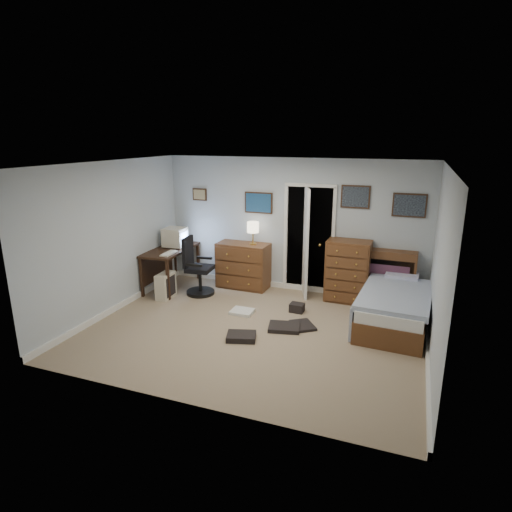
{
  "coord_description": "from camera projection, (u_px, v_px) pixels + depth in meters",
  "views": [
    {
      "loc": [
        2.13,
        -5.6,
        2.88
      ],
      "look_at": [
        -0.08,
        0.3,
        1.1
      ],
      "focal_mm": 30.0,
      "sensor_mm": 36.0,
      "label": 1
    }
  ],
  "objects": [
    {
      "name": "computer_desk",
      "position": [
        167.0,
        257.0,
        8.31
      ],
      "size": [
        0.69,
        1.38,
        0.78
      ],
      "rotation": [
        0.0,
        0.0,
        0.05
      ],
      "color": "#331D11",
      "rests_on": "floor"
    },
    {
      "name": "low_dresser",
      "position": [
        243.0,
        265.0,
        8.33
      ],
      "size": [
        1.01,
        0.53,
        0.88
      ],
      "primitive_type": "cube",
      "rotation": [
        0.0,
        0.0,
        -0.03
      ],
      "color": "brown",
      "rests_on": "floor"
    },
    {
      "name": "table_lamp",
      "position": [
        253.0,
        228.0,
        8.06
      ],
      "size": [
        0.23,
        0.23,
        0.43
      ],
      "rotation": [
        0.0,
        0.0,
        -0.03
      ],
      "color": "gold",
      "rests_on": "low_dresser"
    },
    {
      "name": "pc_tower",
      "position": [
        166.0,
        286.0,
        7.81
      ],
      "size": [
        0.23,
        0.45,
        0.47
      ],
      "rotation": [
        0.0,
        0.0,
        0.05
      ],
      "color": "beige",
      "rests_on": "floor"
    },
    {
      "name": "headboard_bookcase",
      "position": [
        383.0,
        275.0,
        7.51
      ],
      "size": [
        1.08,
        0.3,
        0.97
      ],
      "rotation": [
        0.0,
        0.0,
        -0.02
      ],
      "color": "brown",
      "rests_on": "floor"
    },
    {
      "name": "media_stack",
      "position": [
        188.0,
        257.0,
        9.18
      ],
      "size": [
        0.15,
        0.15,
        0.73
      ],
      "primitive_type": "cube",
      "rotation": [
        0.0,
        0.0,
        -0.05
      ],
      "color": "maroon",
      "rests_on": "floor"
    },
    {
      "name": "floor_clutter",
      "position": [
        271.0,
        323.0,
        6.7
      ],
      "size": [
        1.52,
        1.58,
        0.15
      ],
      "rotation": [
        0.0,
        0.0,
        0.2
      ],
      "color": "silver",
      "rests_on": "floor"
    },
    {
      "name": "keyboard",
      "position": [
        169.0,
        253.0,
        7.85
      ],
      "size": [
        0.18,
        0.42,
        0.02
      ],
      "primitive_type": "cube",
      "rotation": [
        0.0,
        0.0,
        0.05
      ],
      "color": "beige",
      "rests_on": "computer_desk"
    },
    {
      "name": "tall_dresser",
      "position": [
        348.0,
        271.0,
        7.6
      ],
      "size": [
        0.76,
        0.46,
        1.11
      ],
      "primitive_type": "cube",
      "rotation": [
        0.0,
        0.0,
        -0.02
      ],
      "color": "brown",
      "rests_on": "floor"
    },
    {
      "name": "wall_posters",
      "position": [
        322.0,
        201.0,
        7.67
      ],
      "size": [
        4.38,
        0.04,
        0.6
      ],
      "color": "#331E11",
      "rests_on": "floor"
    },
    {
      "name": "crt_monitor",
      "position": [
        175.0,
        237.0,
        8.31
      ],
      "size": [
        0.42,
        0.39,
        0.37
      ],
      "rotation": [
        0.0,
        0.0,
        0.05
      ],
      "color": "beige",
      "rests_on": "computer_desk"
    },
    {
      "name": "bed",
      "position": [
        394.0,
        307.0,
        6.69
      ],
      "size": [
        1.14,
        1.98,
        0.63
      ],
      "rotation": [
        0.0,
        0.0,
        -0.06
      ],
      "color": "brown",
      "rests_on": "floor"
    },
    {
      "name": "floor",
      "position": [
        254.0,
        331.0,
        6.55
      ],
      "size": [
        5.0,
        4.0,
        0.02
      ],
      "primitive_type": "cube",
      "color": "tan",
      "rests_on": "ground"
    },
    {
      "name": "office_chair",
      "position": [
        197.0,
        272.0,
        7.97
      ],
      "size": [
        0.58,
        0.58,
        1.09
      ],
      "rotation": [
        0.0,
        0.0,
        0.1
      ],
      "color": "black",
      "rests_on": "floor"
    },
    {
      "name": "doorway",
      "position": [
        312.0,
        237.0,
        8.21
      ],
      "size": [
        0.96,
        1.12,
        2.05
      ],
      "color": "black",
      "rests_on": "floor"
    }
  ]
}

